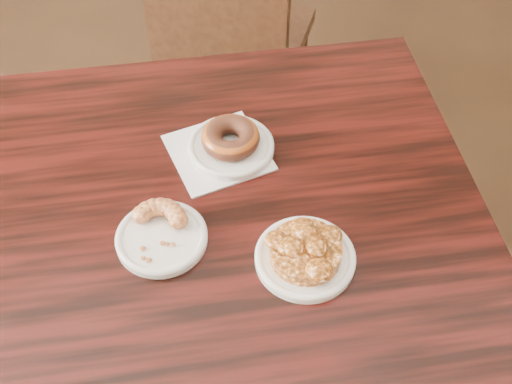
{
  "coord_description": "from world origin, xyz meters",
  "views": [
    {
      "loc": [
        -0.14,
        -0.36,
        1.58
      ],
      "look_at": [
        -0.15,
        0.29,
        0.8
      ],
      "focal_mm": 45.0,
      "sensor_mm": 36.0,
      "label": 1
    }
  ],
  "objects_px": {
    "chair_far": "(237,39)",
    "glazed_donut": "(230,138)",
    "apple_fritter": "(306,249)",
    "cruller_fragment": "(160,231)",
    "cafe_table": "(237,325)"
  },
  "relations": [
    {
      "from": "cafe_table",
      "to": "chair_far",
      "type": "distance_m",
      "value": 0.88
    },
    {
      "from": "cafe_table",
      "to": "cruller_fragment",
      "type": "xyz_separation_m",
      "value": [
        -0.11,
        -0.05,
        0.4
      ]
    },
    {
      "from": "glazed_donut",
      "to": "cruller_fragment",
      "type": "height_order",
      "value": "glazed_donut"
    },
    {
      "from": "apple_fritter",
      "to": "cruller_fragment",
      "type": "bearing_deg",
      "value": 171.23
    },
    {
      "from": "chair_far",
      "to": "glazed_donut",
      "type": "xyz_separation_m",
      "value": [
        0.02,
        -0.73,
        0.33
      ]
    },
    {
      "from": "chair_far",
      "to": "apple_fritter",
      "type": "relative_size",
      "value": 5.97
    },
    {
      "from": "glazed_donut",
      "to": "cruller_fragment",
      "type": "relative_size",
      "value": 0.98
    },
    {
      "from": "glazed_donut",
      "to": "apple_fritter",
      "type": "xyz_separation_m",
      "value": [
        0.12,
        -0.23,
        -0.0
      ]
    },
    {
      "from": "glazed_donut",
      "to": "cafe_table",
      "type": "bearing_deg",
      "value": -86.99
    },
    {
      "from": "chair_far",
      "to": "cruller_fragment",
      "type": "bearing_deg",
      "value": 100.56
    },
    {
      "from": "apple_fritter",
      "to": "glazed_donut",
      "type": "bearing_deg",
      "value": 118.04
    },
    {
      "from": "apple_fritter",
      "to": "cruller_fragment",
      "type": "relative_size",
      "value": 1.43
    },
    {
      "from": "cafe_table",
      "to": "chair_far",
      "type": "bearing_deg",
      "value": 82.17
    },
    {
      "from": "chair_far",
      "to": "glazed_donut",
      "type": "height_order",
      "value": "chair_far"
    },
    {
      "from": "cafe_table",
      "to": "apple_fritter",
      "type": "height_order",
      "value": "apple_fritter"
    }
  ]
}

